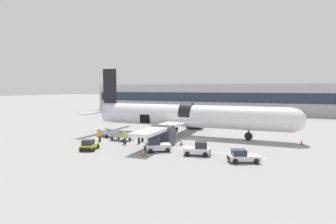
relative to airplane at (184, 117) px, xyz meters
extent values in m
plane|color=gray|center=(1.80, -2.57, -3.01)|extent=(500.00, 500.00, 0.00)
cube|color=silver|center=(0.63, -8.60, -3.00)|extent=(23.57, 1.72, 0.01)
cube|color=#B2B2B7|center=(1.80, 42.71, 1.38)|extent=(93.93, 8.65, 8.77)
cube|color=#232D3D|center=(1.80, 38.33, 1.82)|extent=(92.05, 0.16, 2.81)
cylinder|color=white|center=(0.46, 0.00, 0.15)|extent=(30.01, 3.45, 3.45)
sphere|color=white|center=(15.47, 0.00, 0.15)|extent=(3.28, 3.28, 3.28)
cone|color=white|center=(-14.54, 0.00, 0.15)|extent=(3.97, 3.17, 3.17)
cylinder|color=black|center=(0.46, -0.03, 0.46)|extent=(1.80, 3.46, 3.46)
cube|color=black|center=(-13.89, 0.00, 4.86)|extent=(2.59, 0.28, 5.97)
cube|color=white|center=(-13.90, -3.75, 0.50)|extent=(1.07, 7.49, 0.20)
cube|color=white|center=(-13.90, 3.75, 0.50)|extent=(1.07, 7.49, 0.20)
cube|color=white|center=(-0.74, -7.21, -0.80)|extent=(2.54, 13.38, 0.40)
cube|color=white|center=(-0.74, 7.21, -0.80)|extent=(2.54, 13.38, 0.40)
cylinder|color=#333842|center=(-0.54, -7.34, -1.68)|extent=(2.88, 2.59, 2.59)
cylinder|color=#333842|center=(-0.54, 7.35, -1.68)|extent=(2.88, 2.59, 2.59)
cube|color=black|center=(-6.14, -1.70, -0.45)|extent=(1.70, 0.12, 1.40)
cylinder|color=#56565B|center=(9.77, 0.00, -1.57)|extent=(0.22, 0.22, 1.72)
sphere|color=black|center=(9.77, 0.00, -2.43)|extent=(1.16, 1.16, 1.16)
cylinder|color=#56565B|center=(-2.54, -2.42, -1.57)|extent=(0.22, 0.22, 1.72)
sphere|color=black|center=(-2.54, -2.42, -2.43)|extent=(1.16, 1.16, 1.16)
cylinder|color=#56565B|center=(-2.54, 2.43, -1.57)|extent=(0.22, 0.22, 1.72)
sphere|color=black|center=(-2.54, 2.43, -2.43)|extent=(1.16, 1.16, 1.16)
cube|color=yellow|center=(-7.46, -13.65, -2.53)|extent=(2.16, 2.68, 0.48)
cube|color=#232833|center=(-7.34, -14.03, -2.00)|extent=(1.55, 1.40, 0.59)
cube|color=black|center=(-7.08, -14.80, -2.63)|extent=(1.33, 0.54, 0.24)
sphere|color=black|center=(-7.90, -14.62, -2.73)|extent=(0.56, 0.56, 0.56)
sphere|color=black|center=(-6.53, -14.17, -2.73)|extent=(0.56, 0.56, 0.56)
sphere|color=black|center=(-8.39, -13.12, -2.73)|extent=(0.56, 0.56, 0.56)
sphere|color=black|center=(-7.03, -12.67, -2.73)|extent=(0.56, 0.56, 0.56)
cube|color=white|center=(5.24, -11.11, -2.46)|extent=(3.14, 2.15, 0.61)
cube|color=#232833|center=(5.73, -10.99, -1.81)|extent=(1.56, 1.56, 0.70)
cube|color=black|center=(6.69, -10.76, -2.59)|extent=(0.44, 1.36, 0.31)
sphere|color=black|center=(6.36, -11.59, -2.73)|extent=(0.56, 0.56, 0.56)
sphere|color=black|center=(6.02, -10.18, -2.73)|extent=(0.56, 0.56, 0.56)
sphere|color=black|center=(4.46, -12.04, -2.73)|extent=(0.56, 0.56, 0.56)
sphere|color=black|center=(4.13, -10.64, -2.73)|extent=(0.56, 0.56, 0.56)
cube|color=silver|center=(10.48, -12.08, -2.52)|extent=(3.29, 2.36, 0.49)
cube|color=#232833|center=(9.99, -12.28, -1.98)|extent=(1.68, 1.55, 0.60)
cube|color=black|center=(9.04, -12.67, -2.62)|extent=(0.56, 1.14, 0.25)
sphere|color=black|center=(9.30, -11.89, -2.73)|extent=(0.56, 0.56, 0.56)
sphere|color=black|center=(9.77, -13.05, -2.73)|extent=(0.56, 0.56, 0.56)
sphere|color=black|center=(11.20, -11.12, -2.73)|extent=(0.56, 0.56, 0.56)
sphere|color=black|center=(11.67, -12.27, -2.73)|extent=(0.56, 0.56, 0.56)
cube|color=silver|center=(0.54, -11.19, -2.45)|extent=(3.30, 2.95, 0.65)
cube|color=#232833|center=(0.11, -11.48, -1.76)|extent=(1.84, 1.83, 0.72)
cube|color=black|center=(-0.72, -12.06, -2.58)|extent=(0.89, 1.20, 0.32)
sphere|color=black|center=(-0.70, -11.16, -2.73)|extent=(0.56, 0.56, 0.56)
sphere|color=black|center=(0.13, -12.36, -2.73)|extent=(0.56, 0.56, 0.56)
sphere|color=black|center=(0.95, -10.01, -2.73)|extent=(0.56, 0.56, 0.56)
sphere|color=black|center=(1.78, -11.21, -2.73)|extent=(0.56, 0.56, 0.56)
cube|color=#999BA0|center=(-7.10, -7.24, -2.41)|extent=(3.22, 1.82, 0.05)
cube|color=#999BA0|center=(-5.62, -7.46, -2.13)|extent=(0.26, 1.38, 0.52)
cube|color=#999BA0|center=(-7.20, -7.90, -2.13)|extent=(2.97, 0.50, 0.52)
cube|color=#999BA0|center=(-7.00, -6.59, -2.13)|extent=(2.97, 0.50, 0.52)
cube|color=#333338|center=(-5.15, -7.53, -2.67)|extent=(0.90, 0.21, 0.06)
sphere|color=black|center=(-6.15, -8.08, -2.81)|extent=(0.40, 0.40, 0.40)
sphere|color=black|center=(-5.94, -6.71, -2.81)|extent=(0.40, 0.40, 0.40)
sphere|color=black|center=(-8.26, -7.77, -2.81)|extent=(0.40, 0.40, 0.40)
sphere|color=black|center=(-8.06, -6.40, -2.81)|extent=(0.40, 0.40, 0.40)
cube|color=olive|center=(-7.53, -6.92, -2.14)|extent=(0.50, 0.25, 0.49)
cube|color=#14472D|center=(-6.17, -7.30, -2.19)|extent=(0.43, 0.27, 0.40)
cube|color=olive|center=(-6.46, -7.22, -2.22)|extent=(0.34, 0.19, 0.33)
cube|color=#B7BABF|center=(-10.88, -5.37, -2.46)|extent=(3.11, 2.32, 0.05)
cube|color=#B7BABF|center=(-9.57, -5.74, -2.17)|extent=(0.50, 1.58, 0.54)
cube|color=#B7BABF|center=(-11.09, -6.12, -2.17)|extent=(2.64, 0.80, 0.54)
cube|color=#B7BABF|center=(-10.66, -4.62, -2.17)|extent=(2.64, 0.80, 0.54)
cube|color=#333338|center=(-9.11, -5.87, -2.69)|extent=(0.89, 0.32, 0.06)
sphere|color=black|center=(-10.16, -6.41, -2.81)|extent=(0.40, 0.40, 0.40)
sphere|color=black|center=(-9.72, -4.85, -2.81)|extent=(0.40, 0.40, 0.40)
sphere|color=black|center=(-12.03, -5.89, -2.81)|extent=(0.40, 0.40, 0.40)
sphere|color=black|center=(-11.59, -4.32, -2.81)|extent=(0.40, 0.40, 0.40)
cube|color=black|center=(-9.96, -5.80, -2.21)|extent=(0.44, 0.37, 0.45)
cube|color=black|center=(-10.43, -5.47, -2.18)|extent=(0.50, 0.42, 0.51)
cylinder|color=#1E2338|center=(-4.51, -5.49, -2.63)|extent=(0.31, 0.31, 0.75)
cylinder|color=#B7E019|center=(-4.51, -5.49, -1.96)|extent=(0.39, 0.39, 0.59)
sphere|color=tan|center=(-4.51, -5.49, -1.57)|extent=(0.21, 0.21, 0.21)
cylinder|color=#B7E019|center=(-4.72, -5.46, -2.03)|extent=(0.12, 0.12, 0.54)
cylinder|color=#B7E019|center=(-4.31, -5.52, -2.03)|extent=(0.12, 0.12, 0.54)
cylinder|color=black|center=(-10.02, -8.21, -2.63)|extent=(0.39, 0.39, 0.76)
cylinder|color=orange|center=(-10.02, -8.21, -1.95)|extent=(0.50, 0.50, 0.60)
sphere|color=tan|center=(-10.02, -8.21, -1.55)|extent=(0.21, 0.21, 0.21)
cylinder|color=orange|center=(-9.87, -8.07, -2.02)|extent=(0.16, 0.16, 0.55)
cylinder|color=orange|center=(-10.18, -8.35, -2.02)|extent=(0.16, 0.16, 0.55)
cylinder|color=#1E2338|center=(-5.26, -9.16, -2.56)|extent=(0.46, 0.46, 0.89)
cylinder|color=#CCE523|center=(-5.26, -9.16, -1.77)|extent=(0.59, 0.59, 0.70)
sphere|color=beige|center=(-5.26, -9.16, -1.30)|extent=(0.25, 0.25, 0.25)
cylinder|color=#CCE523|center=(-5.44, -9.00, -1.85)|extent=(0.19, 0.19, 0.64)
cylinder|color=#CCE523|center=(-5.08, -9.33, -1.85)|extent=(0.19, 0.19, 0.64)
cylinder|color=#1E2338|center=(-3.72, -8.09, -2.59)|extent=(0.43, 0.43, 0.84)
cylinder|color=#CCE523|center=(-3.72, -8.09, -1.84)|extent=(0.55, 0.55, 0.66)
sphere|color=brown|center=(-3.72, -8.09, -1.40)|extent=(0.23, 0.23, 0.23)
cylinder|color=#CCE523|center=(-3.58, -8.27, -1.91)|extent=(0.17, 0.17, 0.61)
cylinder|color=#CCE523|center=(-3.86, -7.90, -1.91)|extent=(0.17, 0.17, 0.61)
cylinder|color=black|center=(-3.94, -6.66, -2.59)|extent=(0.41, 0.41, 0.83)
cylinder|color=#B7E019|center=(-3.94, -6.66, -1.85)|extent=(0.53, 0.53, 0.65)
sphere|color=tan|center=(-3.94, -6.66, -1.41)|extent=(0.23, 0.23, 0.23)
cylinder|color=#B7E019|center=(-3.74, -6.55, -1.92)|extent=(0.17, 0.17, 0.60)
cylinder|color=#B7E019|center=(-4.15, -6.77, -1.92)|extent=(0.17, 0.17, 0.60)
cylinder|color=#2D2D33|center=(-9.31, -9.22, -2.59)|extent=(0.40, 0.40, 0.85)
cylinder|color=orange|center=(-9.31, -9.22, -1.83)|extent=(0.51, 0.51, 0.67)
sphere|color=brown|center=(-9.31, -9.22, -1.38)|extent=(0.23, 0.23, 0.23)
cylinder|color=orange|center=(-9.53, -9.30, -1.90)|extent=(0.16, 0.16, 0.61)
cylinder|color=orange|center=(-9.09, -9.13, -1.90)|extent=(0.16, 0.16, 0.61)
cube|color=black|center=(16.59, -0.46, -2.99)|extent=(0.48, 0.48, 0.03)
cone|color=orange|center=(16.59, -0.46, -2.68)|extent=(0.36, 0.36, 0.66)
cylinder|color=white|center=(16.59, -0.46, -2.65)|extent=(0.21, 0.21, 0.08)
cube|color=black|center=(-0.11, -13.68, -2.99)|extent=(0.44, 0.44, 0.03)
cone|color=orange|center=(-0.11, -13.68, -2.64)|extent=(0.32, 0.32, 0.74)
cylinder|color=white|center=(-0.11, -13.68, -2.60)|extent=(0.19, 0.19, 0.09)
cube|color=black|center=(1.91, -6.81, -2.99)|extent=(0.47, 0.47, 0.03)
cone|color=orange|center=(1.91, -6.81, -2.62)|extent=(0.35, 0.35, 0.78)
cylinder|color=white|center=(1.91, -6.81, -2.58)|extent=(0.20, 0.20, 0.09)
camera|label=1|loc=(13.24, -38.86, 4.38)|focal=28.00mm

